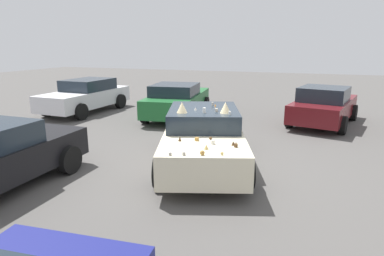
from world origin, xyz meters
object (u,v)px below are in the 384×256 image
at_px(art_car_decorated, 203,136).
at_px(parked_sedan_far_left, 324,106).
at_px(parked_sedan_behind_left, 86,96).
at_px(parked_sedan_near_right, 177,100).

relative_size(art_car_decorated, parked_sedan_far_left, 1.14).
bearing_deg(art_car_decorated, parked_sedan_behind_left, -141.45).
height_order(parked_sedan_behind_left, parked_sedan_near_right, parked_sedan_behind_left).
bearing_deg(parked_sedan_far_left, art_car_decorated, 165.36).
relative_size(parked_sedan_far_left, parked_sedan_behind_left, 0.97).
bearing_deg(parked_sedan_behind_left, parked_sedan_near_right, 95.73).
relative_size(art_car_decorated, parked_sedan_behind_left, 1.10).
bearing_deg(parked_sedan_behind_left, parked_sedan_far_left, 98.13).
xyz_separation_m(parked_sedan_far_left, parked_sedan_near_right, (-0.80, 5.63, 0.02)).
bearing_deg(parked_sedan_near_right, parked_sedan_behind_left, 86.58).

